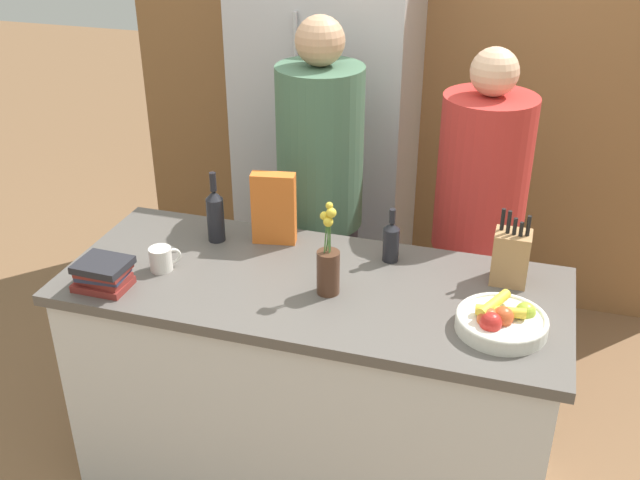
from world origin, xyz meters
name	(u,v)px	position (x,y,z in m)	size (l,w,h in m)	color
ground_plane	(314,468)	(0.00, 0.00, 0.00)	(14.00, 14.00, 0.00)	brown
kitchen_island	(313,381)	(0.00, 0.00, 0.45)	(1.80, 0.74, 0.90)	silver
back_wall_wood	(406,58)	(0.00, 1.62, 1.30)	(3.00, 0.12, 2.60)	olive
refrigerator	(328,132)	(-0.31, 1.26, 0.99)	(0.83, 0.63, 1.99)	#B7B7BC
fruit_bowl	(501,321)	(0.67, -0.11, 0.94)	(0.29, 0.29, 0.10)	silver
knife_block	(511,257)	(0.67, 0.20, 1.00)	(0.13, 0.11, 0.28)	#A87A4C
flower_vase	(328,266)	(0.07, -0.05, 1.01)	(0.08, 0.08, 0.34)	#4C2D1E
cereal_box	(274,208)	(-0.23, 0.25, 1.04)	(0.18, 0.09, 0.29)	orange
coffee_mug	(162,259)	(-0.55, -0.08, 0.95)	(0.10, 0.10, 0.09)	silver
book_stack	(103,274)	(-0.69, -0.25, 0.96)	(0.19, 0.16, 0.11)	maroon
bottle_oil	(391,240)	(0.23, 0.23, 0.98)	(0.06, 0.06, 0.21)	black
bottle_vinegar	(215,214)	(-0.45, 0.19, 1.01)	(0.07, 0.07, 0.29)	black
person_at_sink	(320,193)	(-0.16, 0.62, 0.95)	(0.36, 0.36, 1.70)	#383842
person_in_blue	(478,218)	(0.51, 0.69, 0.90)	(0.37, 0.37, 1.61)	#383842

